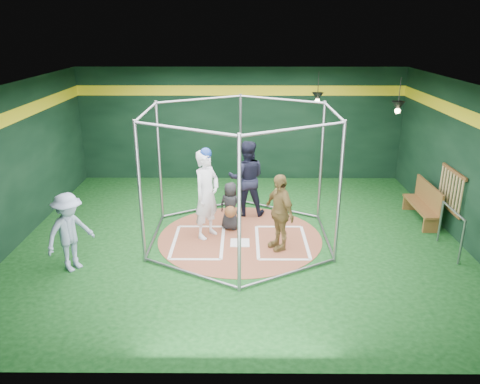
{
  "coord_description": "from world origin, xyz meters",
  "views": [
    {
      "loc": [
        0.06,
        -9.9,
        4.7
      ],
      "look_at": [
        0.0,
        0.1,
        1.1
      ],
      "focal_mm": 35.0,
      "sensor_mm": 36.0,
      "label": 1
    }
  ],
  "objects_px": {
    "visitor_leopard": "(279,212)",
    "dugout_bench": "(424,202)",
    "batter_figure": "(207,194)",
    "umpire": "(247,178)"
  },
  "relations": [
    {
      "from": "umpire",
      "to": "batter_figure",
      "type": "bearing_deg",
      "value": 56.08
    },
    {
      "from": "batter_figure",
      "to": "visitor_leopard",
      "type": "relative_size",
      "value": 1.24
    },
    {
      "from": "batter_figure",
      "to": "umpire",
      "type": "bearing_deg",
      "value": 55.93
    },
    {
      "from": "batter_figure",
      "to": "visitor_leopard",
      "type": "bearing_deg",
      "value": -20.7
    },
    {
      "from": "visitor_leopard",
      "to": "umpire",
      "type": "bearing_deg",
      "value": 171.02
    },
    {
      "from": "umpire",
      "to": "dugout_bench",
      "type": "distance_m",
      "value": 4.51
    },
    {
      "from": "visitor_leopard",
      "to": "dugout_bench",
      "type": "bearing_deg",
      "value": 84.41
    },
    {
      "from": "visitor_leopard",
      "to": "umpire",
      "type": "relative_size",
      "value": 0.87
    },
    {
      "from": "umpire",
      "to": "visitor_leopard",
      "type": "bearing_deg",
      "value": 109.54
    },
    {
      "from": "umpire",
      "to": "dugout_bench",
      "type": "relative_size",
      "value": 1.18
    }
  ]
}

